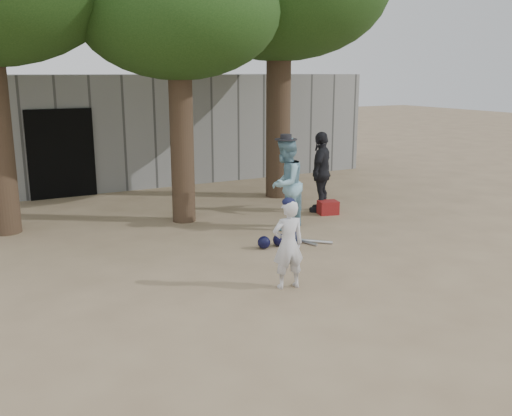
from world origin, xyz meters
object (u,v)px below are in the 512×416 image
spectator_dark (321,172)px  spectator_blue (285,184)px  boy_player (288,244)px  red_bag (328,208)px

spectator_dark → spectator_blue: bearing=-9.5°
boy_player → spectator_blue: bearing=-112.1°
spectator_dark → boy_player: bearing=9.3°
spectator_dark → red_bag: size_ratio=4.28×
spectator_blue → red_bag: (1.45, 0.56, -0.76)m
red_bag → boy_player: bearing=-132.8°
boy_player → red_bag: boy_player is taller
spectator_dark → red_bag: 0.81m
boy_player → spectator_blue: size_ratio=0.72×
spectator_blue → red_bag: bearing=165.6°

